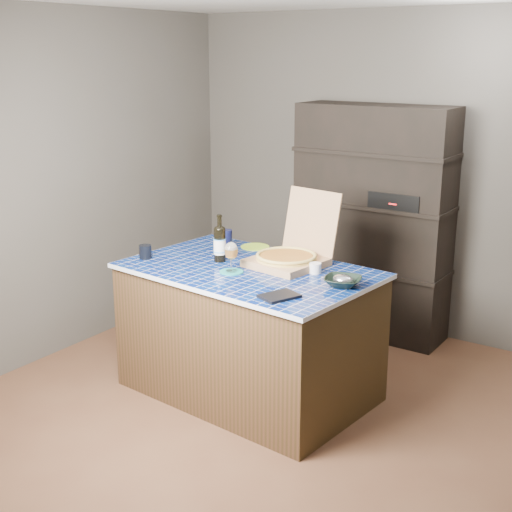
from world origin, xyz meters
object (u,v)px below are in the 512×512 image
Objects in this scene: dvd_case at (279,296)px; bowl at (343,282)px; wine_glass at (231,252)px; mead_bottle at (220,243)px; kitchen_island at (249,331)px; pizza_box at (289,255)px.

dvd_case is 0.43m from bowl.
wine_glass is 0.57m from dvd_case.
mead_bottle reaches higher than bowl.
bowl reaches higher than kitchen_island.
kitchen_island is 0.56m from pizza_box.
wine_glass is 0.72m from bowl.
pizza_box reaches higher than wine_glass.
bowl is at bearing 83.98° from dvd_case.
bowl reaches higher than dvd_case.
kitchen_island is 2.91× the size of pizza_box.
mead_bottle is (-0.42, -0.18, 0.06)m from pizza_box.
wine_glass is at bearing 176.34° from dvd_case.
bowl is (0.70, 0.15, -0.11)m from wine_glass.
pizza_box is 0.52m from bowl.
bowl is at bearing 7.22° from kitchen_island.
mead_bottle is 1.48× the size of dvd_case.
dvd_case is at bearing -28.81° from mead_bottle.
dvd_case is (0.46, -0.36, 0.44)m from kitchen_island.
mead_bottle is 0.26m from wine_glass.
mead_bottle is 0.91m from bowl.
dvd_case is 0.97× the size of bowl.
kitchen_island is 0.80m from bowl.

